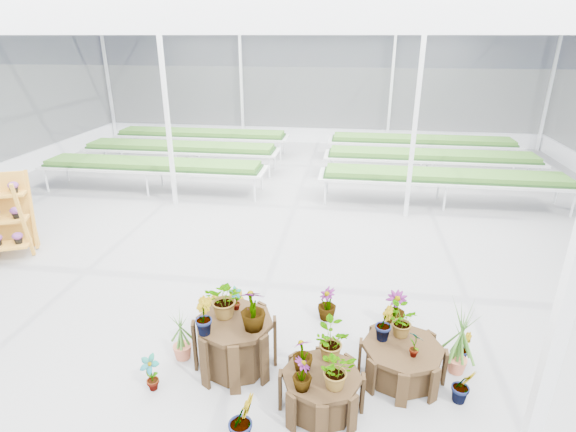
# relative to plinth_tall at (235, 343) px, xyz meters

# --- Properties ---
(ground_plane) EXTENTS (24.00, 24.00, 0.00)m
(ground_plane) POSITION_rel_plinth_tall_xyz_m (-0.17, 1.93, -0.36)
(ground_plane) COLOR gray
(ground_plane) RESTS_ON ground
(greenhouse_shell) EXTENTS (18.00, 24.00, 4.50)m
(greenhouse_shell) POSITION_rel_plinth_tall_xyz_m (-0.17, 1.93, 1.89)
(greenhouse_shell) COLOR white
(greenhouse_shell) RESTS_ON ground
(steel_frame) EXTENTS (18.00, 24.00, 4.50)m
(steel_frame) POSITION_rel_plinth_tall_xyz_m (-0.17, 1.93, 1.89)
(steel_frame) COLOR silver
(steel_frame) RESTS_ON ground
(nursery_benches) EXTENTS (16.00, 7.00, 0.84)m
(nursery_benches) POSITION_rel_plinth_tall_xyz_m (-0.17, 9.13, 0.06)
(nursery_benches) COLOR silver
(nursery_benches) RESTS_ON ground
(plinth_tall) EXTENTS (1.29, 1.29, 0.73)m
(plinth_tall) POSITION_rel_plinth_tall_xyz_m (0.00, 0.00, 0.00)
(plinth_tall) COLOR #352311
(plinth_tall) RESTS_ON ground
(plinth_mid) EXTENTS (1.06, 1.06, 0.52)m
(plinth_mid) POSITION_rel_plinth_tall_xyz_m (1.20, -0.60, -0.11)
(plinth_mid) COLOR #352311
(plinth_mid) RESTS_ON ground
(plinth_low) EXTENTS (1.15, 1.15, 0.49)m
(plinth_low) POSITION_rel_plinth_tall_xyz_m (2.20, 0.10, -0.12)
(plinth_low) COLOR #352311
(plinth_low) RESTS_ON ground
(nursery_plants) EXTENTS (4.30, 3.32, 1.31)m
(nursery_plants) POSITION_rel_plinth_tall_xyz_m (1.03, 0.07, 0.21)
(nursery_plants) COLOR #3A6924
(nursery_plants) RESTS_ON ground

